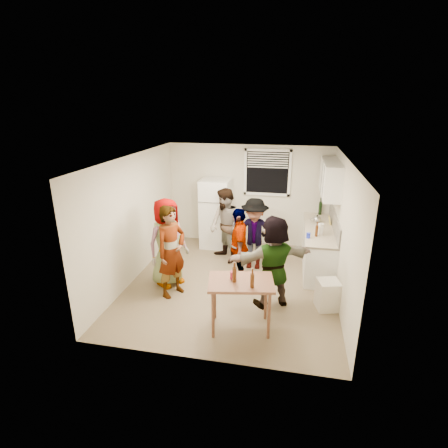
% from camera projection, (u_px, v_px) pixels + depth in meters
% --- Properties ---
extents(room, '(4.00, 4.50, 2.50)m').
position_uv_depth(room, '(232.00, 283.00, 7.02)').
color(room, beige).
rests_on(room, ground).
extents(window, '(1.12, 0.10, 1.06)m').
position_uv_depth(window, '(267.00, 173.00, 8.37)').
color(window, white).
rests_on(window, room).
extents(refrigerator, '(0.70, 0.70, 1.70)m').
position_uv_depth(refrigerator, '(216.00, 213.00, 8.62)').
color(refrigerator, white).
rests_on(refrigerator, ground).
extents(counter_lower, '(0.60, 2.20, 0.86)m').
position_uv_depth(counter_lower, '(318.00, 248.00, 7.62)').
color(counter_lower, white).
rests_on(counter_lower, ground).
extents(countertop, '(0.64, 2.22, 0.04)m').
position_uv_depth(countertop, '(320.00, 229.00, 7.47)').
color(countertop, beige).
rests_on(countertop, counter_lower).
extents(backsplash, '(0.03, 2.20, 0.36)m').
position_uv_depth(backsplash, '(335.00, 221.00, 7.35)').
color(backsplash, '#A7A198').
rests_on(backsplash, countertop).
extents(upper_cabinets, '(0.34, 1.60, 0.70)m').
position_uv_depth(upper_cabinets, '(330.00, 178.00, 7.28)').
color(upper_cabinets, white).
rests_on(upper_cabinets, room).
extents(kettle, '(0.26, 0.23, 0.19)m').
position_uv_depth(kettle, '(317.00, 222.00, 7.82)').
color(kettle, silver).
rests_on(kettle, countertop).
extents(paper_towel, '(0.11, 0.11, 0.23)m').
position_uv_depth(paper_towel, '(320.00, 235.00, 7.09)').
color(paper_towel, white).
rests_on(paper_towel, countertop).
extents(wine_bottle, '(0.08, 0.08, 0.31)m').
position_uv_depth(wine_bottle, '(320.00, 214.00, 8.37)').
color(wine_bottle, black).
rests_on(wine_bottle, countertop).
extents(beer_bottle_counter, '(0.06, 0.06, 0.22)m').
position_uv_depth(beer_bottle_counter, '(316.00, 236.00, 7.01)').
color(beer_bottle_counter, '#47230C').
rests_on(beer_bottle_counter, countertop).
extents(blue_cup, '(0.08, 0.08, 0.11)m').
position_uv_depth(blue_cup, '(308.00, 238.00, 6.92)').
color(blue_cup, '#1F30CF').
rests_on(blue_cup, countertop).
extents(picture_frame, '(0.02, 0.19, 0.16)m').
position_uv_depth(picture_frame, '(330.00, 220.00, 7.70)').
color(picture_frame, '#DFC74B').
rests_on(picture_frame, countertop).
extents(trash_bin, '(0.44, 0.44, 0.53)m').
position_uv_depth(trash_bin, '(328.00, 296.00, 6.09)').
color(trash_bin, silver).
rests_on(trash_bin, ground).
extents(serving_table, '(1.10, 0.83, 0.85)m').
position_uv_depth(serving_table, '(240.00, 327.00, 5.64)').
color(serving_table, brown).
rests_on(serving_table, ground).
extents(beer_bottle_table, '(0.06, 0.06, 0.24)m').
position_uv_depth(beer_bottle_table, '(234.00, 282.00, 5.34)').
color(beer_bottle_table, '#47230C').
rests_on(beer_bottle_table, serving_table).
extents(red_cup, '(0.09, 0.09, 0.12)m').
position_uv_depth(red_cup, '(233.00, 279.00, 5.43)').
color(red_cup, maroon).
rests_on(red_cup, serving_table).
extents(guest_grey, '(1.93, 1.69, 0.56)m').
position_uv_depth(guest_grey, '(170.00, 282.00, 7.06)').
color(guest_grey, gray).
rests_on(guest_grey, ground).
extents(guest_stripe, '(1.83, 1.39, 0.42)m').
position_uv_depth(guest_stripe, '(174.00, 293.00, 6.65)').
color(guest_stripe, '#141933').
rests_on(guest_stripe, ground).
extents(guest_back_left, '(1.78, 1.75, 0.64)m').
position_uv_depth(guest_back_left, '(225.00, 260.00, 8.05)').
color(guest_back_left, brown).
rests_on(guest_back_left, ground).
extents(guest_back_right, '(1.06, 1.60, 0.58)m').
position_uv_depth(guest_back_right, '(253.00, 267.00, 7.72)').
color(guest_back_right, '#454449').
rests_on(guest_back_right, ground).
extents(guest_black, '(1.70, 1.18, 0.38)m').
position_uv_depth(guest_black, '(238.00, 282.00, 7.08)').
color(guest_black, black).
rests_on(guest_black, ground).
extents(guest_orange, '(2.14, 2.19, 0.49)m').
position_uv_depth(guest_orange, '(271.00, 304.00, 6.31)').
color(guest_orange, '#E89C43').
rests_on(guest_orange, ground).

